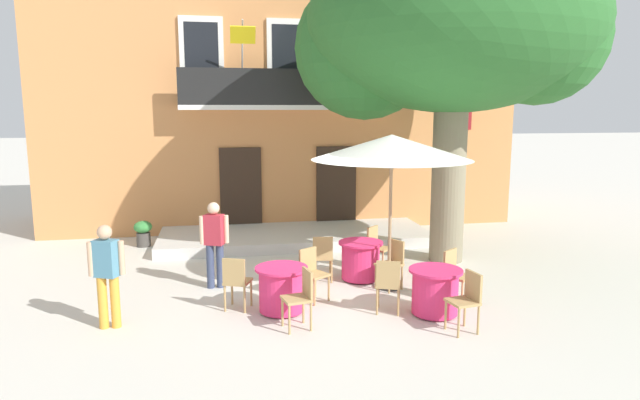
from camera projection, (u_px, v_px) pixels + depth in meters
ground_plane at (328, 289)px, 10.15m from camera, size 120.00×120.00×0.00m
building_facade at (280, 94)px, 16.30m from camera, size 13.00×5.09×7.50m
entrance_step_platform at (296, 236)px, 13.77m from camera, size 6.72×2.45×0.25m
plane_tree at (449, 30)px, 11.28m from camera, size 6.28×5.52×6.89m
cafe_table_near_tree at (282, 289)px, 8.92m from camera, size 0.86×0.86×0.76m
cafe_chair_near_tree_0 at (301, 295)px, 8.24m from camera, size 0.47×0.47×0.91m
cafe_chair_near_tree_1 at (312, 271)px, 9.47m from camera, size 0.55×0.55×0.91m
cafe_chair_near_tree_2 at (236, 279)px, 8.97m from camera, size 0.52×0.52×0.91m
cafe_table_middle at (361, 260)px, 10.62m from camera, size 0.86×0.86×0.76m
cafe_chair_middle_0 at (392, 261)px, 10.07m from camera, size 0.54×0.54×0.91m
cafe_chair_middle_1 at (377, 245)px, 11.24m from camera, size 0.57×0.57×0.91m
cafe_chair_middle_2 at (322, 255)px, 10.47m from camera, size 0.45×0.45×0.91m
cafe_table_front at (435, 291)px, 8.80m from camera, size 0.86×0.86×0.76m
cafe_chair_front_0 at (467, 297)px, 8.11m from camera, size 0.46×0.46×0.91m
cafe_chair_front_1 at (455, 272)px, 9.37m from camera, size 0.56×0.56×0.91m
cafe_chair_front_2 at (388, 282)px, 8.83m from camera, size 0.51×0.51×0.91m
cafe_umbrella at (392, 148)px, 9.76m from camera, size 2.90×2.90×2.85m
ground_planter_left at (143, 232)px, 13.22m from camera, size 0.43×0.43×0.63m
pedestrian_near_entrance at (214, 240)px, 10.06m from camera, size 0.53×0.33×1.62m
pedestrian_mid_plaza at (107, 270)px, 8.19m from camera, size 0.53×0.34×1.60m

